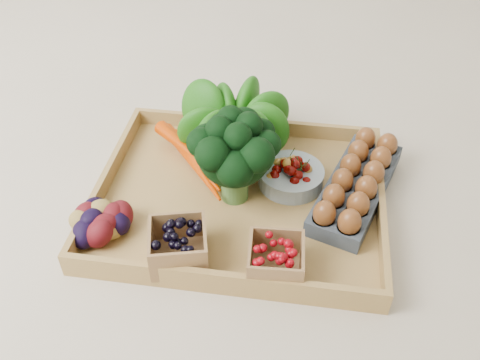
# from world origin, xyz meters

# --- Properties ---
(ground) EXTENTS (4.00, 4.00, 0.00)m
(ground) POSITION_xyz_m (0.00, 0.00, 0.00)
(ground) COLOR beige
(ground) RESTS_ON ground
(tray) EXTENTS (0.55, 0.45, 0.01)m
(tray) POSITION_xyz_m (0.00, 0.00, 0.01)
(tray) COLOR #B0894A
(tray) RESTS_ON ground
(carrots) EXTENTS (0.21, 0.15, 0.05)m
(carrots) POSITION_xyz_m (-0.12, 0.08, 0.04)
(carrots) COLOR #C93900
(carrots) RESTS_ON tray
(lettuce) EXTENTS (0.17, 0.17, 0.17)m
(lettuce) POSITION_xyz_m (-0.03, 0.14, 0.10)
(lettuce) COLOR #1C4C0B
(lettuce) RESTS_ON tray
(broccoli) EXTENTS (0.18, 0.18, 0.14)m
(broccoli) POSITION_xyz_m (-0.01, 0.00, 0.08)
(broccoli) COLOR black
(broccoli) RESTS_ON tray
(cherry_bowl) EXTENTS (0.13, 0.13, 0.03)m
(cherry_bowl) POSITION_xyz_m (0.10, 0.06, 0.03)
(cherry_bowl) COLOR #8C9EA5
(cherry_bowl) RESTS_ON tray
(egg_carton) EXTENTS (0.19, 0.31, 0.03)m
(egg_carton) POSITION_xyz_m (0.22, 0.04, 0.03)
(egg_carton) COLOR #3C434D
(egg_carton) RESTS_ON tray
(potatoes) EXTENTS (0.13, 0.13, 0.07)m
(potatoes) POSITION_xyz_m (-0.23, -0.12, 0.05)
(potatoes) COLOR #490B10
(potatoes) RESTS_ON tray
(punnet_blackberry) EXTENTS (0.12, 0.12, 0.07)m
(punnet_blackberry) POSITION_xyz_m (-0.08, -0.17, 0.05)
(punnet_blackberry) COLOR black
(punnet_blackberry) RESTS_ON tray
(punnet_raspberry) EXTENTS (0.10, 0.10, 0.06)m
(punnet_raspberry) POSITION_xyz_m (0.09, -0.18, 0.05)
(punnet_raspberry) COLOR maroon
(punnet_raspberry) RESTS_ON tray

